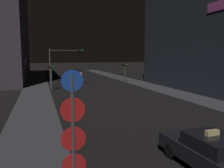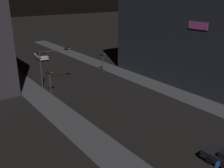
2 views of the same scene
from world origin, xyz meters
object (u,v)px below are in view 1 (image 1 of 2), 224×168
traffic_light_overhead (63,59)px  far_car (77,73)px  traffic_light_left_kerb (51,72)px  sign_pole_left (73,140)px  traffic_light_right_kerb (125,69)px  taxi (210,152)px

traffic_light_overhead → far_car: bearing=74.5°
traffic_light_left_kerb → sign_pole_left: bearing=-91.6°
traffic_light_right_kerb → traffic_light_left_kerb: bearing=-159.9°
traffic_light_overhead → sign_pole_left: bearing=-95.2°
far_car → traffic_light_overhead: bearing=-105.5°
traffic_light_left_kerb → traffic_light_right_kerb: size_ratio=1.00×
traffic_light_right_kerb → sign_pole_left: bearing=-112.8°
taxi → traffic_light_left_kerb: bearing=101.6°
taxi → sign_pole_left: bearing=-163.4°
traffic_light_left_kerb → taxi: bearing=-78.4°
taxi → far_car: 41.94m
traffic_light_left_kerb → traffic_light_right_kerb: 12.26m
taxi → sign_pole_left: sign_pole_left is taller
taxi → traffic_light_left_kerb: size_ratio=1.39×
far_car → traffic_light_left_kerb: bearing=-108.3°
traffic_light_right_kerb → traffic_light_overhead: bearing=-172.4°
sign_pole_left → traffic_light_right_kerb: bearing=67.2°
traffic_light_overhead → traffic_light_right_kerb: bearing=7.6°
traffic_light_right_kerb → sign_pole_left: sign_pole_left is taller
traffic_light_right_kerb → sign_pole_left: 31.44m
traffic_light_overhead → traffic_light_left_kerb: bearing=-121.7°
traffic_light_overhead → sign_pole_left: 27.83m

